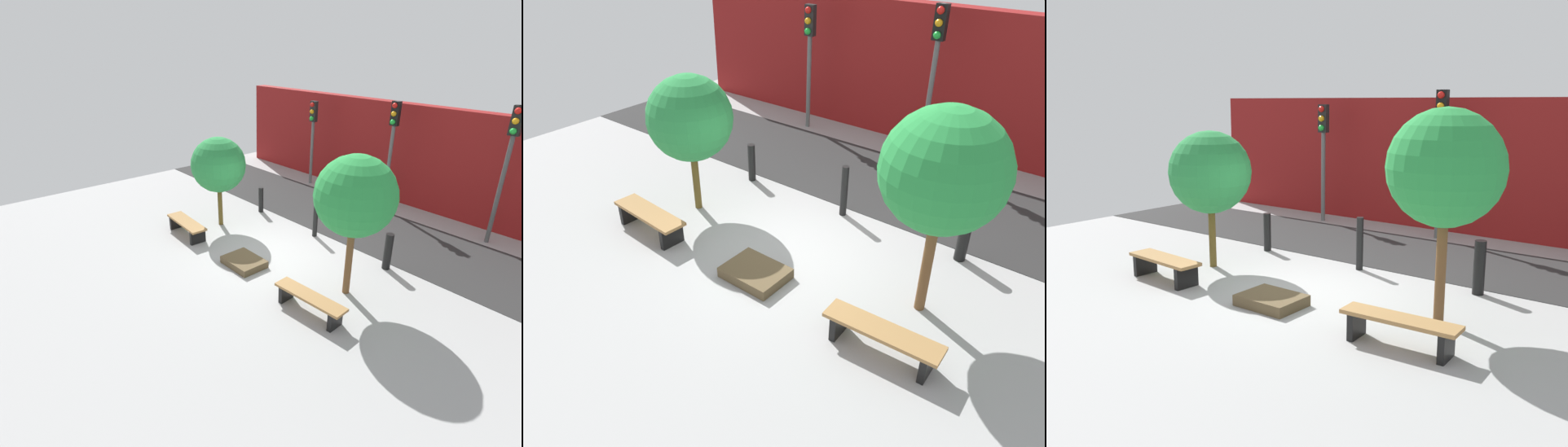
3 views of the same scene
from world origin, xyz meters
TOP-DOWN VIEW (x-y plane):
  - ground_plane at (0.00, 0.00)m, footprint 18.00×18.00m
  - road_strip at (0.00, 3.53)m, footprint 18.00×3.03m
  - building_facade at (0.00, 6.45)m, footprint 16.20×0.50m
  - bench_left at (-2.56, -1.17)m, footprint 1.72×0.58m
  - bench_right at (2.56, -1.17)m, footprint 1.75×0.51m
  - planter_bed at (0.00, -0.97)m, footprint 1.05×0.81m
  - tree_behind_left_bench at (-2.56, 0.09)m, footprint 1.69×1.69m
  - tree_behind_right_bench at (2.56, 0.09)m, footprint 1.80×1.80m
  - bollard_far_left at (-2.53, 1.76)m, footprint 0.17×0.17m
  - bollard_left at (0.00, 1.76)m, footprint 0.14×0.14m
  - bollard_center at (2.53, 1.76)m, footprint 0.21×0.21m
  - traffic_light_west at (-3.57, 5.33)m, footprint 0.28×0.27m
  - traffic_light_mid_west at (0.00, 5.33)m, footprint 0.28×0.27m

SIDE VIEW (x-z plane):
  - ground_plane at x=0.00m, z-range 0.00..0.00m
  - road_strip at x=0.00m, z-range 0.00..0.01m
  - planter_bed at x=0.00m, z-range 0.00..0.19m
  - bench_right at x=2.56m, z-range 0.10..0.56m
  - bench_left at x=-2.56m, z-range 0.10..0.56m
  - bollard_far_left at x=-2.53m, z-range 0.00..0.88m
  - bollard_center at x=2.53m, z-range 0.00..0.99m
  - bollard_left at x=0.00m, z-range 0.00..1.10m
  - building_facade at x=0.00m, z-range 0.00..3.50m
  - tree_behind_left_bench at x=-2.56m, z-range 0.56..3.39m
  - traffic_light_west at x=-3.57m, z-range 0.65..3.96m
  - tree_behind_right_bench at x=2.56m, z-range 0.75..4.08m
  - traffic_light_mid_west at x=0.00m, z-range 0.70..4.38m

